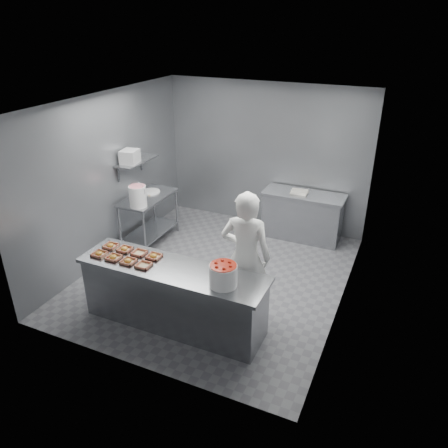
{
  "coord_description": "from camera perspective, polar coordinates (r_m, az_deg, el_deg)",
  "views": [
    {
      "loc": [
        2.63,
        -5.51,
        3.9
      ],
      "look_at": [
        0.23,
        -0.2,
        1.07
      ],
      "focal_mm": 35.0,
      "sensor_mm": 36.0,
      "label": 1
    }
  ],
  "objects": [
    {
      "name": "prep_table",
      "position": [
        8.16,
        -9.76,
        1.56
      ],
      "size": [
        0.6,
        1.2,
        0.9
      ],
      "color": "slate",
      "rests_on": "ground"
    },
    {
      "name": "tray_2",
      "position": [
        5.96,
        -12.39,
        -4.76
      ],
      "size": [
        0.19,
        0.18,
        0.06
      ],
      "color": "tan",
      "rests_on": "service_counter"
    },
    {
      "name": "tray_3",
      "position": [
        5.83,
        -10.45,
        -5.32
      ],
      "size": [
        0.19,
        0.18,
        0.04
      ],
      "color": "tan",
      "rests_on": "service_counter"
    },
    {
      "name": "tray_4",
      "position": [
        6.4,
        -14.58,
        -2.77
      ],
      "size": [
        0.19,
        0.18,
        0.06
      ],
      "color": "tan",
      "rests_on": "service_counter"
    },
    {
      "name": "ceiling",
      "position": [
        6.2,
        -1.21,
        15.66
      ],
      "size": [
        4.5,
        4.5,
        0.0
      ],
      "primitive_type": "plane",
      "rotation": [
        3.14,
        0.0,
        0.0
      ],
      "color": "white",
      "rests_on": "wall_back"
    },
    {
      "name": "paper_stack",
      "position": [
        8.19,
        9.82,
        4.17
      ],
      "size": [
        0.3,
        0.22,
        0.05
      ],
      "primitive_type": "cube",
      "rotation": [
        0.0,
        0.0,
        0.01
      ],
      "color": "silver",
      "rests_on": "back_counter"
    },
    {
      "name": "worker",
      "position": [
        5.89,
        2.85,
        -4.27
      ],
      "size": [
        0.74,
        0.53,
        1.88
      ],
      "primitive_type": "imported",
      "rotation": [
        0.0,
        0.0,
        3.27
      ],
      "color": "white",
      "rests_on": "ground"
    },
    {
      "name": "glaze_bucket",
      "position": [
        7.58,
        -11.2,
        3.64
      ],
      "size": [
        0.31,
        0.29,
        0.45
      ],
      "color": "white",
      "rests_on": "prep_table"
    },
    {
      "name": "wall_shelf",
      "position": [
        7.91,
        -11.32,
        8.1
      ],
      "size": [
        0.35,
        0.9,
        0.03
      ],
      "primitive_type": "cube",
      "color": "slate",
      "rests_on": "wall_left"
    },
    {
      "name": "tray_1",
      "position": [
        6.09,
        -14.23,
        -4.25
      ],
      "size": [
        0.19,
        0.18,
        0.06
      ],
      "color": "tan",
      "rests_on": "service_counter"
    },
    {
      "name": "tray_5",
      "position": [
        6.26,
        -12.85,
        -3.22
      ],
      "size": [
        0.19,
        0.18,
        0.06
      ],
      "color": "tan",
      "rests_on": "service_counter"
    },
    {
      "name": "wall_left",
      "position": [
        7.62,
        -14.9,
        5.83
      ],
      "size": [
        0.04,
        4.5,
        2.8
      ],
      "primitive_type": "cube",
      "color": "slate",
      "rests_on": "ground"
    },
    {
      "name": "back_counter",
      "position": [
        8.35,
        10.18,
        1.07
      ],
      "size": [
        1.5,
        0.6,
        0.9
      ],
      "color": "slate",
      "rests_on": "ground"
    },
    {
      "name": "bucket_lid",
      "position": [
        8.22,
        -9.54,
        4.19
      ],
      "size": [
        0.43,
        0.43,
        0.03
      ],
      "primitive_type": "cylinder",
      "rotation": [
        0.0,
        0.0,
        0.35
      ],
      "color": "white",
      "rests_on": "prep_table"
    },
    {
      "name": "tray_7",
      "position": [
        6.01,
        -9.15,
        -4.18
      ],
      "size": [
        0.19,
        0.18,
        0.06
      ],
      "color": "tan",
      "rests_on": "service_counter"
    },
    {
      "name": "service_counter",
      "position": [
        6.01,
        -6.6,
        -9.33
      ],
      "size": [
        2.6,
        0.7,
        0.9
      ],
      "color": "slate",
      "rests_on": "ground"
    },
    {
      "name": "tray_6",
      "position": [
        6.13,
        -11.01,
        -3.72
      ],
      "size": [
        0.19,
        0.18,
        0.04
      ],
      "color": "tan",
      "rests_on": "service_counter"
    },
    {
      "name": "wall_back",
      "position": [
        8.57,
        5.42,
        8.79
      ],
      "size": [
        4.0,
        0.04,
        2.8
      ],
      "primitive_type": "cube",
      "color": "slate",
      "rests_on": "ground"
    },
    {
      "name": "tray_0",
      "position": [
        6.23,
        -15.98,
        -3.76
      ],
      "size": [
        0.19,
        0.18,
        0.06
      ],
      "color": "tan",
      "rests_on": "service_counter"
    },
    {
      "name": "strawberry_tub",
      "position": [
        5.3,
        -0.11,
        -6.6
      ],
      "size": [
        0.35,
        0.35,
        0.29
      ],
      "color": "white",
      "rests_on": "service_counter"
    },
    {
      "name": "appliance",
      "position": [
        7.73,
        -12.2,
        8.6
      ],
      "size": [
        0.31,
        0.34,
        0.23
      ],
      "primitive_type": "cube",
      "rotation": [
        0.0,
        0.0,
        0.16
      ],
      "color": "gray",
      "rests_on": "wall_shelf"
    },
    {
      "name": "floor",
      "position": [
        7.24,
        -1.0,
        -6.7
      ],
      "size": [
        4.5,
        4.5,
        0.0
      ],
      "primitive_type": "plane",
      "color": "#4C4C51",
      "rests_on": "ground"
    },
    {
      "name": "wall_right",
      "position": [
        6.08,
        16.2,
        0.53
      ],
      "size": [
        0.04,
        4.5,
        2.8
      ],
      "primitive_type": "cube",
      "color": "slate",
      "rests_on": "ground"
    },
    {
      "name": "rag",
      "position": [
        8.13,
        -9.83,
        3.89
      ],
      "size": [
        0.14,
        0.12,
        0.02
      ],
      "primitive_type": "cube",
      "rotation": [
        0.0,
        0.0,
        0.05
      ],
      "color": "#CCB28C",
      "rests_on": "prep_table"
    }
  ]
}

